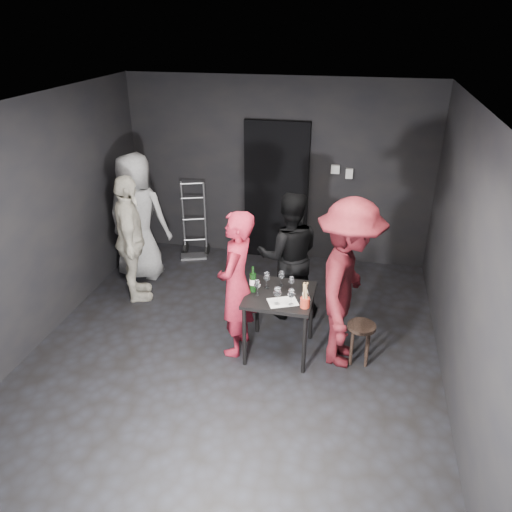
% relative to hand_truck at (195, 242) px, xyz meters
% --- Properties ---
extents(floor, '(4.50, 5.00, 0.02)m').
position_rel_hand_truck_xyz_m(floor, '(1.24, -2.19, -0.22)').
color(floor, black).
rests_on(floor, ground).
extents(ceiling, '(4.50, 5.00, 0.02)m').
position_rel_hand_truck_xyz_m(ceiling, '(1.24, -2.19, 2.48)').
color(ceiling, silver).
rests_on(ceiling, ground).
extents(wall_back, '(4.50, 0.04, 2.70)m').
position_rel_hand_truck_xyz_m(wall_back, '(1.24, 0.31, 1.13)').
color(wall_back, black).
rests_on(wall_back, ground).
extents(wall_front, '(4.50, 0.04, 2.70)m').
position_rel_hand_truck_xyz_m(wall_front, '(1.24, -4.69, 1.13)').
color(wall_front, black).
rests_on(wall_front, ground).
extents(wall_left, '(0.04, 5.00, 2.70)m').
position_rel_hand_truck_xyz_m(wall_left, '(-1.01, -2.19, 1.13)').
color(wall_left, black).
rests_on(wall_left, ground).
extents(wall_right, '(0.04, 5.00, 2.70)m').
position_rel_hand_truck_xyz_m(wall_right, '(3.49, -2.19, 1.13)').
color(wall_right, black).
rests_on(wall_right, ground).
extents(doorway, '(0.95, 0.10, 2.10)m').
position_rel_hand_truck_xyz_m(doorway, '(1.24, 0.25, 0.83)').
color(doorway, black).
rests_on(doorway, ground).
extents(wallbox_upper, '(0.12, 0.06, 0.12)m').
position_rel_hand_truck_xyz_m(wallbox_upper, '(2.09, 0.26, 1.23)').
color(wallbox_upper, '#B7B7B2').
rests_on(wallbox_upper, wall_back).
extents(wallbox_lower, '(0.10, 0.06, 0.14)m').
position_rel_hand_truck_xyz_m(wallbox_lower, '(2.29, 0.26, 1.18)').
color(wallbox_lower, '#B7B7B2').
rests_on(wallbox_lower, wall_back).
extents(hand_truck, '(0.40, 0.34, 1.19)m').
position_rel_hand_truck_xyz_m(hand_truck, '(0.00, 0.00, 0.00)').
color(hand_truck, '#B2B2B7').
rests_on(hand_truck, floor).
extents(tasting_table, '(0.72, 0.72, 0.75)m').
position_rel_hand_truck_xyz_m(tasting_table, '(1.72, -2.17, 0.43)').
color(tasting_table, black).
rests_on(tasting_table, floor).
extents(stool, '(0.30, 0.30, 0.47)m').
position_rel_hand_truck_xyz_m(stool, '(2.61, -2.17, 0.14)').
color(stool, black).
rests_on(stool, floor).
extents(server_red, '(0.48, 0.70, 1.86)m').
position_rel_hand_truck_xyz_m(server_red, '(1.25, -2.22, 0.71)').
color(server_red, '#A51C31').
rests_on(server_red, floor).
extents(woman_black, '(0.93, 0.64, 1.73)m').
position_rel_hand_truck_xyz_m(woman_black, '(1.69, -1.35, 0.65)').
color(woman_black, black).
rests_on(woman_black, floor).
extents(man_maroon, '(0.83, 1.55, 2.31)m').
position_rel_hand_truck_xyz_m(man_maroon, '(2.42, -2.16, 0.94)').
color(man_maroon, '#4E1117').
rests_on(man_maroon, floor).
extents(bystander_cream, '(0.97, 1.24, 1.91)m').
position_rel_hand_truck_xyz_m(bystander_cream, '(-0.35, -1.41, 0.74)').
color(bystander_cream, beige).
rests_on(bystander_cream, floor).
extents(bystander_grey, '(1.08, 0.61, 2.17)m').
position_rel_hand_truck_xyz_m(bystander_grey, '(-0.53, -0.80, 0.87)').
color(bystander_grey, gray).
rests_on(bystander_grey, floor).
extents(tasting_mat, '(0.36, 0.31, 0.00)m').
position_rel_hand_truck_xyz_m(tasting_mat, '(1.78, -2.35, 0.53)').
color(tasting_mat, white).
rests_on(tasting_mat, tasting_table).
extents(wine_glass_a, '(0.08, 0.08, 0.19)m').
position_rel_hand_truck_xyz_m(wine_glass_a, '(1.49, -2.25, 0.63)').
color(wine_glass_a, white).
rests_on(wine_glass_a, tasting_table).
extents(wine_glass_b, '(0.09, 0.09, 0.20)m').
position_rel_hand_truck_xyz_m(wine_glass_b, '(1.56, -2.08, 0.63)').
color(wine_glass_b, white).
rests_on(wine_glass_b, tasting_table).
extents(wine_glass_c, '(0.09, 0.09, 0.19)m').
position_rel_hand_truck_xyz_m(wine_glass_c, '(1.70, -1.99, 0.63)').
color(wine_glass_c, white).
rests_on(wine_glass_c, tasting_table).
extents(wine_glass_d, '(0.10, 0.10, 0.21)m').
position_rel_hand_truck_xyz_m(wine_glass_d, '(1.73, -2.40, 0.64)').
color(wine_glass_d, white).
rests_on(wine_glass_d, tasting_table).
extents(wine_glass_e, '(0.08, 0.08, 0.20)m').
position_rel_hand_truck_xyz_m(wine_glass_e, '(1.87, -2.38, 0.63)').
color(wine_glass_e, white).
rests_on(wine_glass_e, tasting_table).
extents(wine_glass_f, '(0.08, 0.08, 0.18)m').
position_rel_hand_truck_xyz_m(wine_glass_f, '(1.83, -2.08, 0.62)').
color(wine_glass_f, white).
rests_on(wine_glass_f, tasting_table).
extents(wine_bottle, '(0.07, 0.07, 0.30)m').
position_rel_hand_truck_xyz_m(wine_bottle, '(1.43, -2.18, 0.65)').
color(wine_bottle, black).
rests_on(wine_bottle, tasting_table).
extents(breadstick_cup, '(0.10, 0.10, 0.30)m').
position_rel_hand_truck_xyz_m(breadstick_cup, '(2.02, -2.39, 0.67)').
color(breadstick_cup, '#B73220').
rests_on(breadstick_cup, tasting_table).
extents(reserved_card, '(0.12, 0.15, 0.10)m').
position_rel_hand_truck_xyz_m(reserved_card, '(1.99, -2.20, 0.58)').
color(reserved_card, white).
rests_on(reserved_card, tasting_table).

